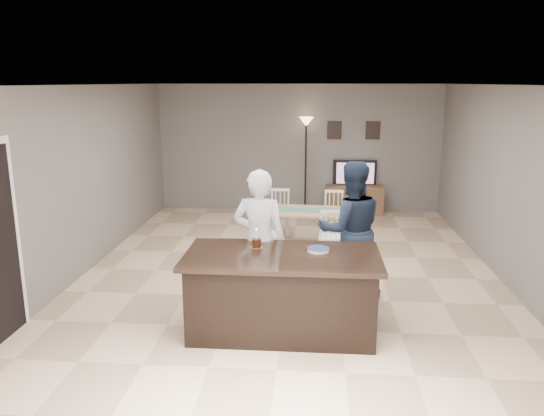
# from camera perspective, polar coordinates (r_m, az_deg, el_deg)

# --- Properties ---
(floor) EXTENTS (8.00, 8.00, 0.00)m
(floor) POSITION_cam_1_polar(r_m,az_deg,el_deg) (7.82, 1.88, -7.10)
(floor) COLOR #DEB38E
(floor) RESTS_ON ground
(room_shell) EXTENTS (8.00, 8.00, 8.00)m
(room_shell) POSITION_cam_1_polar(r_m,az_deg,el_deg) (7.40, 1.98, 5.16)
(room_shell) COLOR slate
(room_shell) RESTS_ON floor
(kitchen_island) EXTENTS (2.15, 1.10, 0.90)m
(kitchen_island) POSITION_cam_1_polar(r_m,az_deg,el_deg) (5.98, 1.09, -9.06)
(kitchen_island) COLOR black
(kitchen_island) RESTS_ON floor
(tv_console) EXTENTS (1.20, 0.40, 0.60)m
(tv_console) POSITION_cam_1_polar(r_m,az_deg,el_deg) (11.38, 8.83, 0.89)
(tv_console) COLOR brown
(tv_console) RESTS_ON floor
(television) EXTENTS (0.91, 0.12, 0.53)m
(television) POSITION_cam_1_polar(r_m,az_deg,el_deg) (11.35, 8.91, 3.74)
(television) COLOR black
(television) RESTS_ON tv_console
(tv_screen_glow) EXTENTS (0.78, 0.00, 0.78)m
(tv_screen_glow) POSITION_cam_1_polar(r_m,az_deg,el_deg) (11.27, 8.94, 3.71)
(tv_screen_glow) COLOR orange
(tv_screen_glow) RESTS_ON tv_console
(picture_frames) EXTENTS (1.10, 0.02, 0.38)m
(picture_frames) POSITION_cam_1_polar(r_m,az_deg,el_deg) (11.36, 8.77, 8.27)
(picture_frames) COLOR black
(picture_frames) RESTS_ON room_shell
(woman) EXTENTS (0.67, 0.47, 1.75)m
(woman) POSITION_cam_1_polar(r_m,az_deg,el_deg) (6.38, -1.37, -3.58)
(woman) COLOR silver
(woman) RESTS_ON floor
(man) EXTENTS (0.96, 0.80, 1.78)m
(man) POSITION_cam_1_polar(r_m,az_deg,el_deg) (6.86, 8.45, -2.36)
(man) COLOR #161F31
(man) RESTS_ON floor
(birthday_cake) EXTENTS (0.14, 0.14, 0.22)m
(birthday_cake) POSITION_cam_1_polar(r_m,az_deg,el_deg) (6.05, -1.68, -3.78)
(birthday_cake) COLOR gold
(birthday_cake) RESTS_ON kitchen_island
(plate_stack) EXTENTS (0.25, 0.25, 0.04)m
(plate_stack) POSITION_cam_1_polar(r_m,az_deg,el_deg) (5.94, 5.00, -4.47)
(plate_stack) COLOR white
(plate_stack) RESTS_ON kitchen_island
(dining_table) EXTENTS (1.46, 1.66, 0.86)m
(dining_table) POSITION_cam_1_polar(r_m,az_deg,el_deg) (8.85, 3.39, -0.94)
(dining_table) COLOR #A08056
(dining_table) RESTS_ON floor
(floor_lamp) EXTENTS (0.30, 0.30, 2.03)m
(floor_lamp) POSITION_cam_1_polar(r_m,az_deg,el_deg) (11.17, 3.68, 7.42)
(floor_lamp) COLOR black
(floor_lamp) RESTS_ON floor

